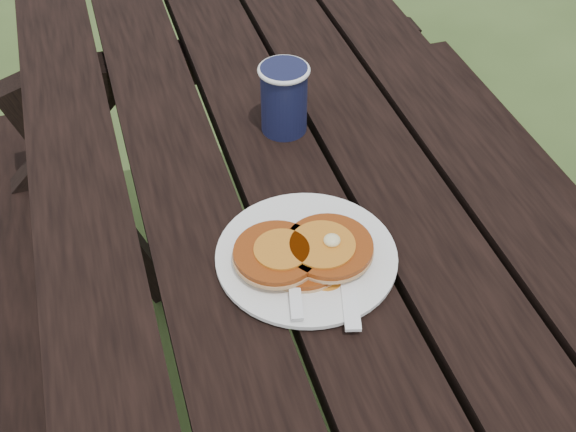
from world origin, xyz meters
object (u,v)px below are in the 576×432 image
object	(u,v)px
plate	(306,257)
pancake_stack	(304,252)
coffee_cup	(284,95)
picnic_table	(313,401)

from	to	relation	value
plate	pancake_stack	distance (m)	0.02
pancake_stack	coffee_cup	world-z (taller)	coffee_cup
plate	picnic_table	bearing A→B (deg)	31.18
pancake_stack	coffee_cup	size ratio (longest dim) A/B	1.60
picnic_table	plate	xyz separation A→B (m)	(-0.03, -0.02, 0.39)
picnic_table	coffee_cup	bearing A→B (deg)	83.43
pancake_stack	coffee_cup	distance (m)	0.30
coffee_cup	pancake_stack	bearing A→B (deg)	-101.89
pancake_stack	coffee_cup	xyz separation A→B (m)	(0.06, 0.29, 0.04)
plate	pancake_stack	world-z (taller)	pancake_stack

